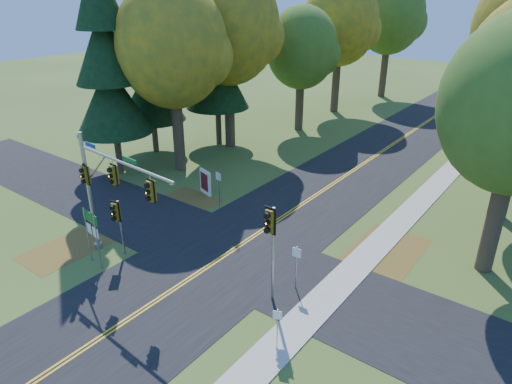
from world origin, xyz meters
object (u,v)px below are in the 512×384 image
Objects in this scene: east_signal_pole at (271,231)px; route_sign_cluster at (91,227)px; traffic_mast at (106,186)px; info_kiosk at (205,182)px.

east_signal_pole is 1.54× the size of route_sign_cluster.
route_sign_cluster is (-0.40, -0.90, -2.09)m from traffic_mast.
route_sign_cluster is 1.80× the size of info_kiosk.
info_kiosk is at bearing 106.65° from route_sign_cluster.
east_signal_pole is (8.60, 2.08, -0.63)m from traffic_mast.
east_signal_pole is at bearing 26.17° from route_sign_cluster.
traffic_mast is at bearing -59.82° from info_kiosk.
east_signal_pole is at bearing -15.74° from info_kiosk.
route_sign_cluster reaches higher than info_kiosk.
traffic_mast is 4.20× the size of info_kiosk.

